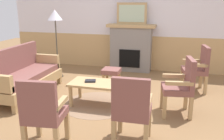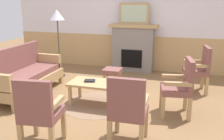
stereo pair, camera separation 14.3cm
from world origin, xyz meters
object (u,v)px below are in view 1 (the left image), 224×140
at_px(coffee_table, 96,85).
at_px(armchair_by_window_left, 181,84).
at_px(footstool, 111,72).
at_px(armchair_front_left, 132,107).
at_px(armchair_front_center, 43,111).
at_px(fireplace, 131,47).
at_px(couch, 24,76).
at_px(armchair_near_fireplace, 198,67).
at_px(framed_picture, 132,13).
at_px(floor_lamp_by_couch, 55,19).
at_px(book_on_table, 90,81).

distance_m(coffee_table, armchair_by_window_left, 1.52).
xyz_separation_m(footstool, armchair_front_left, (0.93, -2.40, 0.25)).
bearing_deg(footstool, armchair_front_center, -92.79).
bearing_deg(fireplace, couch, -126.18).
bearing_deg(armchair_near_fireplace, framed_picture, 143.60).
relative_size(coffee_table, armchair_near_fireplace, 0.98).
bearing_deg(footstool, floor_lamp_by_couch, 172.49).
xyz_separation_m(couch, floor_lamp_by_couch, (0.07, 1.35, 1.05)).
distance_m(armchair_by_window_left, armchair_front_center, 2.30).
relative_size(coffee_table, armchair_front_center, 0.98).
xyz_separation_m(fireplace, book_on_table, (-0.28, -2.49, -0.20)).
height_order(footstool, armchair_front_left, armchair_front_left).
bearing_deg(armchair_front_center, book_on_table, 87.35).
xyz_separation_m(couch, book_on_table, (1.47, -0.10, 0.06)).
xyz_separation_m(couch, armchair_front_left, (2.47, -1.25, 0.14)).
height_order(fireplace, floor_lamp_by_couch, floor_lamp_by_couch).
distance_m(fireplace, armchair_front_center, 4.07).
relative_size(book_on_table, armchair_front_left, 0.20).
height_order(coffee_table, book_on_table, book_on_table).
relative_size(fireplace, floor_lamp_by_couch, 0.77).
xyz_separation_m(couch, armchair_near_fireplace, (3.43, 1.16, 0.14)).
relative_size(fireplace, footstool, 3.25).
bearing_deg(floor_lamp_by_couch, book_on_table, -45.81).
relative_size(footstool, floor_lamp_by_couch, 0.24).
xyz_separation_m(armchair_near_fireplace, floor_lamp_by_couch, (-3.36, 0.19, 0.91)).
bearing_deg(footstool, framed_picture, 80.06).
xyz_separation_m(fireplace, armchair_by_window_left, (1.34, -2.50, -0.11)).
distance_m(coffee_table, armchair_front_left, 1.45).
height_order(armchair_by_window_left, floor_lamp_by_couch, floor_lamp_by_couch).
height_order(armchair_near_fireplace, floor_lamp_by_couch, floor_lamp_by_couch).
relative_size(footstool, armchair_by_window_left, 0.41).
bearing_deg(armchair_front_left, armchair_near_fireplace, 68.16).
bearing_deg(armchair_by_window_left, armchair_front_left, -118.79).
bearing_deg(couch, fireplace, 53.82).
bearing_deg(armchair_by_window_left, fireplace, 118.18).
bearing_deg(couch, book_on_table, -3.73).
xyz_separation_m(coffee_table, armchair_front_left, (0.88, -1.15, 0.15)).
xyz_separation_m(framed_picture, footstool, (-0.22, -1.25, -1.28)).
bearing_deg(floor_lamp_by_couch, fireplace, 31.99).
height_order(coffee_table, footstool, coffee_table).
distance_m(framed_picture, armchair_front_center, 4.19).
distance_m(framed_picture, floor_lamp_by_couch, 1.99).
bearing_deg(framed_picture, fireplace, -90.00).
relative_size(armchair_by_window_left, armchair_front_left, 1.00).
distance_m(armchair_front_left, armchair_front_center, 1.14).
bearing_deg(book_on_table, footstool, 87.04).
height_order(couch, footstool, couch).
bearing_deg(armchair_front_left, book_on_table, 130.83).
distance_m(footstool, armchair_front_center, 2.82).
height_order(armchair_front_left, floor_lamp_by_couch, floor_lamp_by_couch).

